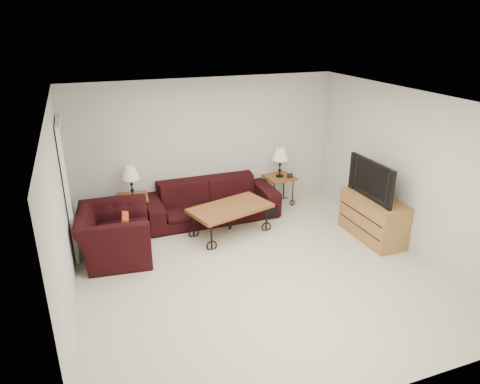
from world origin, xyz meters
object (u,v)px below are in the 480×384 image
(lamp_left, at_px, (131,182))
(television, at_px, (376,179))
(sofa, at_px, (211,200))
(side_table_right, at_px, (279,190))
(coffee_table, at_px, (230,220))
(backpack, at_px, (270,207))
(side_table_left, at_px, (134,211))
(tv_stand, at_px, (373,217))
(lamp_right, at_px, (280,162))
(armchair, at_px, (114,234))

(lamp_left, height_order, television, television)
(sofa, distance_m, side_table_right, 1.47)
(coffee_table, relative_size, backpack, 3.12)
(side_table_left, bearing_deg, lamp_left, 0.00)
(side_table_left, bearing_deg, coffee_table, -31.27)
(side_table_left, bearing_deg, tv_stand, -26.91)
(sofa, height_order, tv_stand, tv_stand)
(lamp_right, bearing_deg, side_table_left, 180.00)
(tv_stand, bearing_deg, coffee_table, 156.27)
(sofa, relative_size, television, 2.20)
(sofa, bearing_deg, backpack, -19.58)
(coffee_table, height_order, armchair, armchair)
(side_table_left, relative_size, lamp_left, 1.00)
(backpack, bearing_deg, television, -38.94)
(side_table_left, xyz_separation_m, lamp_left, (0.00, 0.00, 0.56))
(sofa, relative_size, side_table_right, 4.19)
(lamp_right, relative_size, tv_stand, 0.47)
(lamp_left, bearing_deg, armchair, -112.76)
(armchair, xyz_separation_m, television, (4.08, -0.84, 0.66))
(side_table_right, height_order, lamp_right, lamp_right)
(sofa, xyz_separation_m, side_table_right, (1.46, 0.18, -0.06))
(side_table_right, height_order, armchair, armchair)
(side_table_left, distance_m, lamp_right, 2.89)
(lamp_right, bearing_deg, sofa, -172.96)
(sofa, distance_m, armchair, 1.99)
(television, bearing_deg, coffee_table, -113.92)
(backpack, bearing_deg, tv_stand, -38.49)
(sofa, relative_size, lamp_right, 4.19)
(sofa, xyz_separation_m, side_table_left, (-1.38, 0.18, -0.08))
(armchair, xyz_separation_m, backpack, (2.82, 0.48, -0.18))
(side_table_right, bearing_deg, lamp_left, 180.00)
(side_table_right, bearing_deg, tv_stand, -65.72)
(tv_stand, bearing_deg, side_table_right, 114.28)
(tv_stand, relative_size, television, 1.12)
(lamp_left, relative_size, tv_stand, 0.45)
(side_table_right, bearing_deg, sofa, -172.96)
(sofa, xyz_separation_m, armchair, (-1.80, -0.84, 0.04))
(sofa, height_order, armchair, armchair)
(tv_stand, bearing_deg, armchair, 168.38)
(television, bearing_deg, tv_stand, 90.00)
(coffee_table, height_order, television, television)
(lamp_right, distance_m, armchair, 3.45)
(lamp_right, height_order, backpack, lamp_right)
(armchair, bearing_deg, television, -95.34)
(tv_stand, bearing_deg, sofa, 143.75)
(armchair, bearing_deg, sofa, -58.65)
(side_table_right, bearing_deg, armchair, -162.61)
(backpack, bearing_deg, sofa, 167.88)
(side_table_left, bearing_deg, television, -27.04)
(side_table_right, bearing_deg, lamp_right, 0.00)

